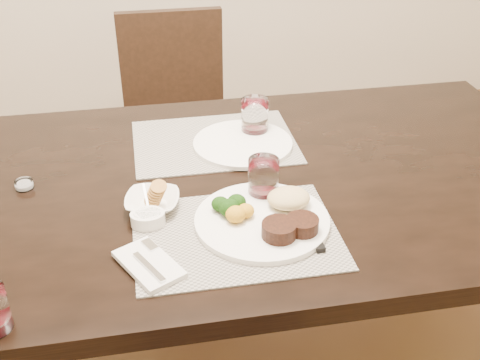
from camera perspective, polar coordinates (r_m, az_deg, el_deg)
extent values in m
cube|color=black|center=(1.57, -3.33, -0.90)|extent=(2.00, 1.00, 0.05)
cube|color=black|center=(2.38, 18.05, -0.88)|extent=(0.08, 0.08, 0.70)
cube|color=black|center=(2.45, -5.78, 3.88)|extent=(0.42, 0.42, 0.04)
cube|color=black|center=(2.41, -9.34, -3.23)|extent=(0.04, 0.04, 0.41)
cube|color=black|center=(2.43, -0.86, -2.38)|extent=(0.04, 0.04, 0.41)
cube|color=black|center=(2.71, -9.67, 1.08)|extent=(0.04, 0.04, 0.41)
cube|color=black|center=(2.73, -2.14, 1.79)|extent=(0.04, 0.04, 0.41)
cube|color=black|center=(2.52, -6.51, 10.79)|extent=(0.42, 0.04, 0.45)
cube|color=gray|center=(1.36, -0.37, -5.19)|extent=(0.46, 0.34, 0.00)
cube|color=gray|center=(1.74, -2.44, 3.62)|extent=(0.46, 0.34, 0.00)
cylinder|color=white|center=(1.39, 2.09, -3.86)|extent=(0.31, 0.31, 0.01)
cylinder|color=black|center=(1.33, 3.73, -4.73)|extent=(0.08, 0.08, 0.03)
cylinder|color=black|center=(1.35, 5.92, -4.22)|extent=(0.07, 0.07, 0.03)
ellipsoid|color=tan|center=(1.42, 4.64, -1.72)|extent=(0.10, 0.09, 0.04)
ellipsoid|color=#163A0B|center=(1.39, -1.06, -2.62)|extent=(0.05, 0.05, 0.04)
ellipsoid|color=#C48019|center=(1.37, -0.41, -3.26)|extent=(0.05, 0.05, 0.04)
cube|color=silver|center=(1.29, -8.64, -7.89)|extent=(0.15, 0.18, 0.01)
cube|color=silver|center=(1.27, -8.62, -8.15)|extent=(0.06, 0.11, 0.00)
cube|color=silver|center=(1.33, -8.56, -6.07)|extent=(0.04, 0.05, 0.00)
cube|color=silver|center=(1.44, 5.74, -2.90)|extent=(0.02, 0.14, 0.00)
cube|color=black|center=(1.35, 7.03, -5.43)|extent=(0.02, 0.10, 0.01)
imported|color=white|center=(1.45, -8.30, -2.08)|extent=(0.15, 0.15, 0.03)
cylinder|color=#9F6E32|center=(1.44, -8.36, -1.36)|extent=(0.04, 0.05, 0.04)
cylinder|color=white|center=(1.40, -8.72, -3.64)|extent=(0.08, 0.08, 0.03)
cylinder|color=#0D3C13|center=(1.39, -8.76, -3.29)|extent=(0.06, 0.06, 0.01)
cube|color=silver|center=(1.43, -8.93, -1.47)|extent=(0.01, 0.05, 0.04)
cylinder|color=white|center=(1.46, 2.24, 0.16)|extent=(0.08, 0.08, 0.10)
cylinder|color=#39050A|center=(1.48, 2.21, -1.13)|extent=(0.06, 0.06, 0.03)
cylinder|color=white|center=(1.71, 0.26, 3.47)|extent=(0.28, 0.28, 0.01)
cylinder|color=white|center=(1.76, 1.41, 6.02)|extent=(0.08, 0.08, 0.11)
cylinder|color=#39050A|center=(1.78, 1.40, 4.84)|extent=(0.07, 0.07, 0.03)
cylinder|color=white|center=(1.62, -19.80, -0.41)|extent=(0.05, 0.05, 0.02)
cylinder|color=white|center=(1.62, -19.77, -0.55)|extent=(0.03, 0.03, 0.01)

